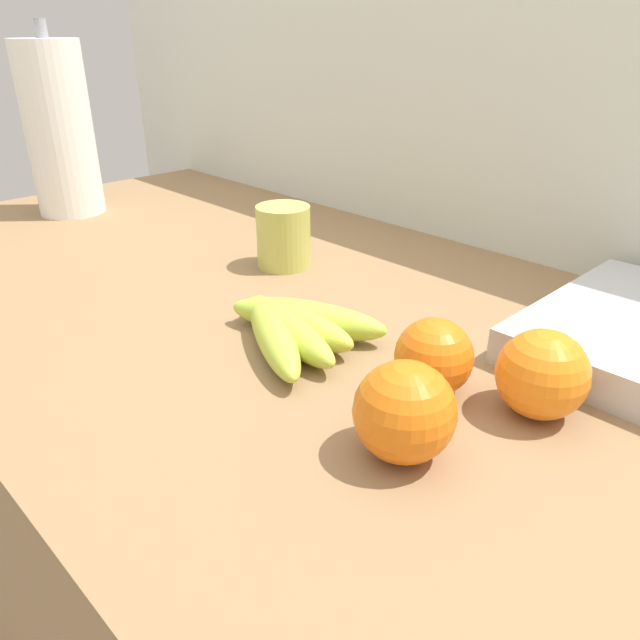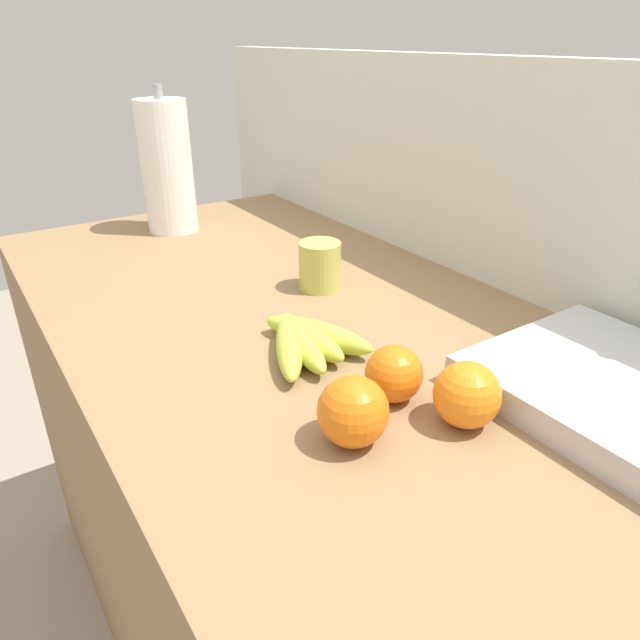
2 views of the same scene
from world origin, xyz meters
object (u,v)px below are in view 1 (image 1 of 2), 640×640
banana_bunch (291,326)px  mug (283,237)px  orange_back_left (404,412)px  orange_back_right (542,374)px  orange_center (434,357)px  paper_towel_roll (59,130)px

banana_bunch → mug: size_ratio=2.15×
orange_back_left → orange_back_right: bearing=70.4°
orange_center → mug: mug is taller
banana_bunch → mug: (-0.19, 0.15, 0.02)m
orange_back_left → paper_towel_roll: (-0.89, 0.12, 0.11)m
orange_back_left → orange_center: bearing=113.3°
banana_bunch → orange_back_left: bearing=-17.4°
orange_center → orange_back_right: orange_back_right is taller
banana_bunch → orange_center: size_ratio=2.55×
banana_bunch → paper_towel_roll: size_ratio=0.58×
orange_back_right → banana_bunch: bearing=-165.2°
banana_bunch → paper_towel_roll: 0.70m
orange_back_left → paper_towel_roll: size_ratio=0.25×
orange_center → paper_towel_roll: 0.86m
orange_back_left → paper_towel_roll: bearing=172.2°
banana_bunch → orange_center: (0.17, 0.03, 0.02)m
orange_back_right → paper_towel_roll: (-0.94, -0.01, 0.11)m
orange_back_right → mug: (-0.44, 0.09, 0.00)m
banana_bunch → orange_center: 0.17m
orange_center → mug: bearing=160.9°
mug → paper_towel_roll: bearing=-169.0°
orange_center → mug: size_ratio=0.84×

